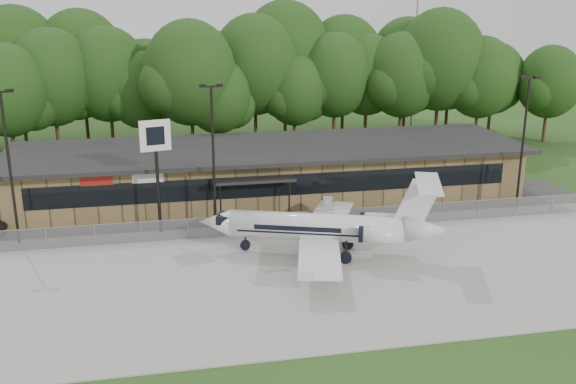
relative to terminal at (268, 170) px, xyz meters
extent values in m
plane|color=#284C1B|center=(0.00, -23.94, -2.18)|extent=(160.00, 160.00, 0.00)
cube|color=#9E9B93|center=(0.00, -15.94, -2.14)|extent=(64.00, 18.00, 0.08)
cube|color=#383835|center=(0.00, -4.44, -2.15)|extent=(50.00, 9.00, 0.06)
cube|color=olive|center=(0.00, 0.06, -0.18)|extent=(40.00, 10.00, 4.00)
cube|color=black|center=(0.00, -4.96, 0.12)|extent=(36.00, 0.08, 1.60)
cube|color=black|center=(0.00, -0.44, 1.97)|extent=(41.00, 11.50, 0.30)
cube|color=black|center=(-2.00, -5.54, 0.82)|extent=(6.00, 1.60, 0.20)
cube|color=#A51D14|center=(-13.00, -4.99, 1.22)|extent=(2.20, 0.06, 0.70)
cube|color=silver|center=(-9.50, -4.99, 1.22)|extent=(2.20, 0.06, 0.70)
cube|color=gray|center=(0.00, -8.94, -1.43)|extent=(46.00, 0.03, 1.50)
cube|color=gray|center=(0.00, -8.94, -0.68)|extent=(46.00, 0.04, 0.04)
cylinder|color=gray|center=(22.00, 24.06, 10.32)|extent=(0.20, 0.20, 25.00)
cylinder|color=black|center=(-18.00, -7.44, 2.82)|extent=(0.18, 0.18, 10.00)
cube|color=black|center=(-18.00, -7.44, 7.87)|extent=(1.20, 0.12, 0.12)
cube|color=black|center=(-17.45, -7.44, 7.94)|extent=(0.45, 0.30, 0.22)
cylinder|color=black|center=(-5.00, -7.44, 2.82)|extent=(0.18, 0.18, 10.00)
cube|color=black|center=(-5.00, -7.44, 7.87)|extent=(1.20, 0.12, 0.12)
cube|color=black|center=(-5.55, -7.44, 7.94)|extent=(0.45, 0.30, 0.22)
cube|color=black|center=(-4.45, -7.44, 7.94)|extent=(0.45, 0.30, 0.22)
cylinder|color=black|center=(18.00, -7.44, 2.82)|extent=(0.18, 0.18, 10.00)
cube|color=black|center=(18.00, -7.44, 7.87)|extent=(1.20, 0.12, 0.12)
cube|color=black|center=(17.45, -7.44, 7.94)|extent=(0.45, 0.30, 0.22)
cube|color=black|center=(18.55, -7.44, 7.94)|extent=(0.45, 0.30, 0.22)
cylinder|color=silver|center=(0.78, -13.26, -0.34)|extent=(10.76, 5.20, 1.73)
cone|color=silver|center=(-5.34, -11.12, -0.34)|extent=(2.61, 2.34, 1.73)
cone|color=silver|center=(6.99, -15.44, -0.18)|extent=(2.81, 2.42, 1.73)
cube|color=silver|center=(0.11, -16.80, -0.83)|extent=(4.38, 6.90, 0.13)
cube|color=silver|center=(2.46, -10.08, -0.83)|extent=(4.38, 6.90, 0.13)
cylinder|color=silver|center=(4.00, -15.82, -0.18)|extent=(2.56, 1.70, 0.97)
cylinder|color=silver|center=(4.89, -13.27, -0.18)|extent=(2.56, 1.70, 0.97)
cube|color=silver|center=(6.48, -15.26, 1.39)|extent=(2.55, 1.02, 3.25)
cube|color=silver|center=(7.10, -15.47, 2.74)|extent=(2.97, 5.15, 0.11)
cube|color=black|center=(-4.62, -11.37, -0.04)|extent=(1.45, 1.58, 0.54)
cube|color=black|center=(2.61, -13.90, -1.80)|extent=(1.67, 2.73, 0.76)
cylinder|color=black|center=(-3.50, -11.76, -1.80)|extent=(0.83, 0.83, 0.24)
cylinder|color=black|center=(-8.79, -7.14, 1.58)|extent=(0.27, 0.27, 7.52)
cube|color=silver|center=(-8.79, -7.14, 4.68)|extent=(2.07, 0.71, 2.07)
cube|color=black|center=(-8.76, -7.26, 4.68)|extent=(1.20, 0.32, 1.22)
camera|label=1|loc=(-8.35, -49.80, 13.34)|focal=40.00mm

